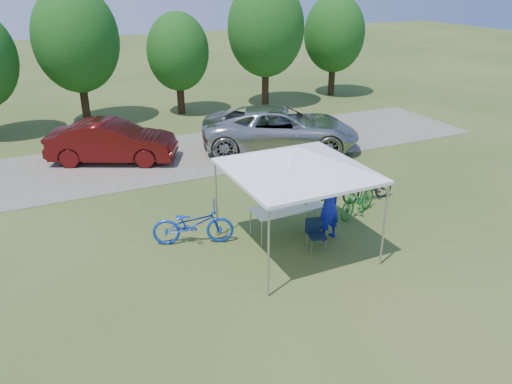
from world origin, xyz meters
TOP-DOWN VIEW (x-y plane):
  - ground at (0.00, 0.00)m, footprint 100.00×100.00m
  - gravel_strip at (0.00, 8.00)m, footprint 24.00×5.00m
  - canopy at (0.00, 0.00)m, footprint 4.53×4.53m
  - treeline at (-0.29, 14.05)m, footprint 24.89×4.28m
  - folding_table at (0.21, 0.83)m, footprint 1.89×0.79m
  - folding_chair at (0.50, -0.14)m, footprint 0.50×0.52m
  - cooler at (-0.13, 0.83)m, footprint 0.52×0.36m
  - ice_cream_cup at (0.76, 0.78)m, footprint 0.08×0.08m
  - cyclist at (1.07, 0.15)m, footprint 0.78×0.59m
  - bike_blue at (-2.19, 1.41)m, footprint 2.19×1.38m
  - bike_green at (2.61, 0.95)m, footprint 1.79×1.11m
  - bike_dark at (3.46, 1.63)m, footprint 1.78×0.67m
  - minivan at (3.31, 7.02)m, footprint 6.67×5.03m
  - sedan at (-2.87, 8.48)m, footprint 4.82×3.41m

SIDE VIEW (x-z plane):
  - ground at x=0.00m, z-range 0.00..0.00m
  - gravel_strip at x=0.00m, z-range 0.00..0.02m
  - bike_dark at x=3.46m, z-range 0.00..0.93m
  - folding_chair at x=0.50m, z-range 0.07..0.88m
  - bike_green at x=2.61m, z-range 0.00..1.04m
  - bike_blue at x=-2.19m, z-range 0.00..1.09m
  - folding_table at x=0.21m, z-range 0.34..1.12m
  - sedan at x=-2.87m, z-range 0.02..1.53m
  - ice_cream_cup at x=0.76m, z-range 0.78..0.83m
  - minivan at x=3.31m, z-range 0.02..1.70m
  - cyclist at x=1.07m, z-range 0.00..1.90m
  - cooler at x=-0.13m, z-range 0.78..1.16m
  - canopy at x=0.00m, z-range 1.15..4.15m
  - treeline at x=-0.29m, z-range 0.38..6.68m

